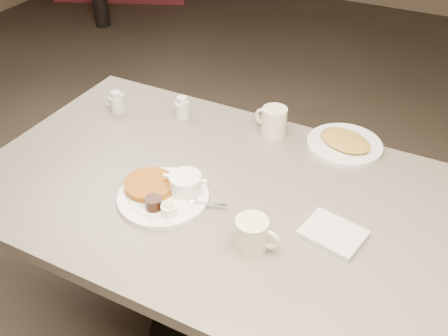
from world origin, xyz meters
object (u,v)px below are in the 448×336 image
at_px(creamer_right, 182,108).
at_px(diner_table, 221,231).
at_px(coffee_mug_near, 253,234).
at_px(main_plate, 165,191).
at_px(coffee_mug_far, 273,121).
at_px(hash_plate, 345,143).
at_px(creamer_left, 117,103).

bearing_deg(creamer_right, diner_table, -44.22).
bearing_deg(coffee_mug_near, main_plate, 168.11).
bearing_deg(coffee_mug_near, coffee_mug_far, 107.17).
relative_size(coffee_mug_near, creamer_right, 1.54).
height_order(diner_table, main_plate, main_plate).
bearing_deg(creamer_right, hash_plate, 8.07).
relative_size(diner_table, creamer_left, 18.75).
distance_m(diner_table, coffee_mug_near, 0.33).
height_order(diner_table, coffee_mug_near, coffee_mug_near).
bearing_deg(creamer_left, diner_table, -22.82).
relative_size(diner_table, main_plate, 4.33).
height_order(coffee_mug_near, hash_plate, coffee_mug_near).
distance_m(diner_table, creamer_right, 0.49).
bearing_deg(hash_plate, coffee_mug_far, -171.30).
xyz_separation_m(coffee_mug_near, coffee_mug_far, (-0.16, 0.52, 0.00)).
height_order(coffee_mug_far, hash_plate, coffee_mug_far).
distance_m(coffee_mug_far, hash_plate, 0.25).
bearing_deg(main_plate, coffee_mug_far, 72.18).
xyz_separation_m(coffee_mug_far, creamer_right, (-0.33, -0.04, -0.01)).
xyz_separation_m(diner_table, hash_plate, (0.26, 0.39, 0.18)).
distance_m(coffee_mug_near, hash_plate, 0.56).
relative_size(coffee_mug_far, hash_plate, 0.40).
xyz_separation_m(main_plate, coffee_mug_far, (0.15, 0.45, 0.03)).
xyz_separation_m(main_plate, coffee_mug_near, (0.31, -0.06, 0.02)).
xyz_separation_m(coffee_mug_near, creamer_left, (-0.73, 0.40, -0.01)).
bearing_deg(main_plate, creamer_left, 141.68).
distance_m(main_plate, hash_plate, 0.63).
bearing_deg(creamer_left, coffee_mug_near, -28.64).
bearing_deg(main_plate, hash_plate, 51.64).
bearing_deg(diner_table, creamer_left, 157.18).
distance_m(creamer_left, creamer_right, 0.25).
bearing_deg(coffee_mug_near, creamer_right, 136.21).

